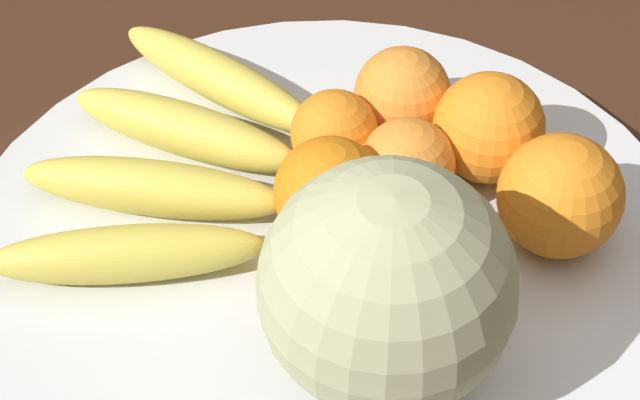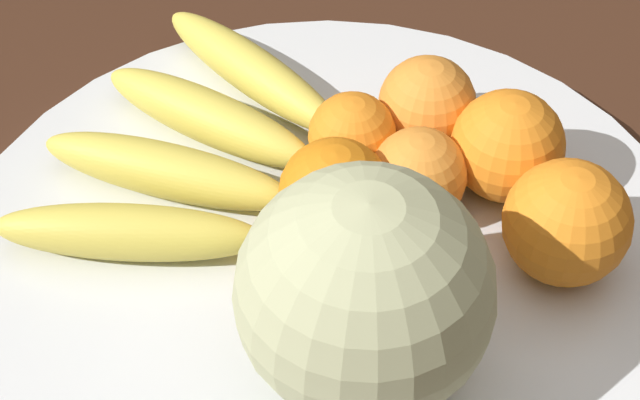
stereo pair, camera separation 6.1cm
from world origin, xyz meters
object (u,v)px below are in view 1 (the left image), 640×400
object	(u,v)px
melon	(387,287)
orange_front_right	(489,128)
orange_back_right	(322,192)
fruit_bowl	(320,263)
orange_mid_center	(407,165)
orange_front_left	(560,196)
orange_back_left	(335,133)
kitchen_table	(327,366)
orange_top_small	(402,95)
banana_bunch	(174,160)

from	to	relation	value
melon	orange_front_right	distance (m)	0.17
orange_back_right	orange_front_right	bearing A→B (deg)	30.70
fruit_bowl	orange_mid_center	world-z (taller)	orange_mid_center
fruit_bowl	orange_front_left	world-z (taller)	orange_front_left
orange_back_left	orange_back_right	distance (m)	0.06
orange_mid_center	orange_back_left	distance (m)	0.05
melon	orange_front_right	world-z (taller)	melon
kitchen_table	melon	size ratio (longest dim) A/B	10.57
orange_mid_center	orange_back_left	bearing A→B (deg)	149.64
kitchen_table	orange_top_small	world-z (taller)	orange_top_small
orange_mid_center	orange_back_left	xyz separation A→B (m)	(-0.05, 0.03, -0.00)
kitchen_table	orange_back_left	world-z (taller)	orange_back_left
kitchen_table	orange_front_left	bearing A→B (deg)	11.09
melon	orange_back_left	distance (m)	0.16
orange_front_left	orange_back_right	distance (m)	0.14
orange_back_right	orange_top_small	bearing A→B (deg)	62.85
fruit_bowl	orange_mid_center	xyz separation A→B (m)	(0.05, 0.05, 0.04)
orange_front_right	fruit_bowl	bearing A→B (deg)	-141.40
banana_bunch	orange_front_right	xyz separation A→B (m)	(0.20, 0.02, 0.02)
orange_front_right	orange_front_left	bearing A→B (deg)	-56.39
orange_mid_center	kitchen_table	bearing A→B (deg)	-130.22
melon	orange_back_right	size ratio (longest dim) A/B	1.98
melon	orange_mid_center	xyz separation A→B (m)	(0.01, 0.12, -0.04)
melon	orange_front_left	bearing A→B (deg)	43.51
fruit_bowl	banana_bunch	distance (m)	0.11
fruit_bowl	orange_front_left	size ratio (longest dim) A/B	6.23
fruit_bowl	orange_front_right	xyz separation A→B (m)	(0.10, 0.08, 0.04)
melon	banana_bunch	size ratio (longest dim) A/B	0.54
orange_mid_center	orange_top_small	size ratio (longest dim) A/B	0.93
kitchen_table	orange_mid_center	distance (m)	0.16
kitchen_table	orange_back_left	bearing A→B (deg)	89.87
orange_mid_center	orange_back_right	size ratio (longest dim) A/B	0.87
kitchen_table	melon	world-z (taller)	melon
orange_front_right	orange_back_right	bearing A→B (deg)	-149.30
orange_top_small	orange_mid_center	bearing A→B (deg)	-86.71
fruit_bowl	melon	bearing A→B (deg)	-62.52
fruit_bowl	orange_top_small	distance (m)	0.13
banana_bunch	kitchen_table	bearing A→B (deg)	161.03
melon	orange_mid_center	size ratio (longest dim) A/B	2.26
fruit_bowl	orange_front_right	distance (m)	0.14
orange_mid_center	orange_front_right	bearing A→B (deg)	30.90
orange_front_left	orange_back_right	world-z (taller)	orange_front_left
kitchen_table	orange_front_right	world-z (taller)	orange_front_right
banana_bunch	orange_back_right	xyz separation A→B (m)	(0.10, -0.04, 0.02)
melon	orange_back_left	xyz separation A→B (m)	(-0.03, 0.15, -0.04)
orange_front_left	orange_back_left	size ratio (longest dim) A/B	1.33
orange_mid_center	orange_back_right	distance (m)	0.06
banana_bunch	orange_back_left	world-z (taller)	orange_back_left
banana_bunch	orange_top_small	world-z (taller)	orange_top_small
banana_bunch	orange_front_right	size ratio (longest dim) A/B	3.49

